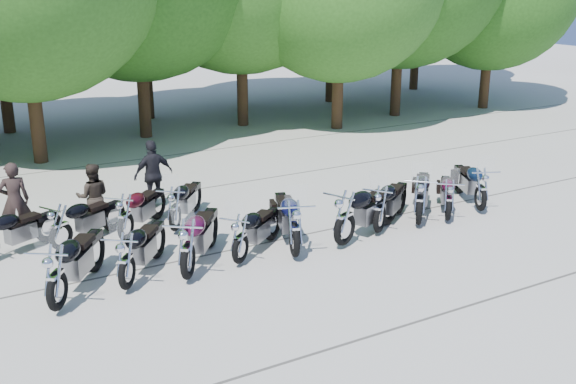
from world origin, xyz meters
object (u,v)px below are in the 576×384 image
motorcycle_5 (345,217)px  rider_2 (153,175)px  motorcycle_9 (481,188)px  motorcycle_11 (60,226)px  motorcycle_12 (125,216)px  motorcycle_13 (175,208)px  rider_0 (15,200)px  motorcycle_4 (295,227)px  rider_1 (93,197)px  motorcycle_8 (449,199)px  motorcycle_7 (420,199)px  motorcycle_1 (126,260)px  motorcycle_3 (240,238)px  motorcycle_2 (187,247)px  motorcycle_0 (56,276)px  motorcycle_6 (380,208)px

motorcycle_5 → rider_2: size_ratio=1.45×
motorcycle_9 → motorcycle_11: 10.01m
motorcycle_12 → motorcycle_13: motorcycle_12 is taller
motorcycle_11 → rider_0: 1.56m
motorcycle_4 → rider_1: 5.00m
motorcycle_12 → rider_0: 2.57m
motorcycle_8 → rider_1: bearing=12.8°
motorcycle_7 → motorcycle_11: bearing=24.1°
motorcycle_1 → motorcycle_4: size_ratio=0.90×
motorcycle_3 → motorcycle_8: 5.46m
motorcycle_2 → rider_0: (-2.47, 4.15, 0.17)m
motorcycle_8 → rider_0: size_ratio=1.20×
motorcycle_2 → motorcycle_3: (1.21, 0.19, -0.10)m
motorcycle_3 → rider_0: 5.41m
motorcycle_11 → motorcycle_13: motorcycle_13 is taller
motorcycle_2 → rider_0: size_ratio=1.43×
motorcycle_2 → motorcycle_9: (7.86, 0.15, -0.06)m
motorcycle_5 → motorcycle_8: 3.08m
motorcycle_12 → motorcycle_7: bearing=-156.9°
motorcycle_7 → motorcycle_12: 6.77m
motorcycle_2 → motorcycle_3: 1.23m
motorcycle_7 → motorcycle_11: (-7.67, 2.64, -0.10)m
motorcycle_1 → motorcycle_11: motorcycle_1 is taller
motorcycle_3 → motorcycle_13: (-0.49, 2.42, 0.01)m
motorcycle_9 → motorcycle_12: motorcycle_9 is taller
motorcycle_4 → motorcycle_9: 5.53m
motorcycle_9 → rider_1: size_ratio=1.45×
motorcycle_0 → motorcycle_13: motorcycle_0 is taller
rider_0 → rider_2: (3.39, 0.44, 0.01)m
motorcycle_7 → rider_1: 7.63m
motorcycle_12 → rider_2: bearing=-79.8°
motorcycle_4 → rider_0: rider_0 is taller
motorcycle_0 → motorcycle_8: bearing=-144.7°
motorcycle_5 → motorcycle_1: bearing=65.1°
motorcycle_3 → rider_1: rider_1 is taller
motorcycle_5 → motorcycle_3: bearing=61.5°
rider_2 → motorcycle_11: bearing=27.7°
motorcycle_8 → motorcycle_1: bearing=38.7°
motorcycle_5 → motorcycle_11: (-5.39, 2.85, -0.13)m
motorcycle_3 → motorcycle_8: (5.46, -0.17, -0.02)m
motorcycle_0 → motorcycle_13: bearing=-105.1°
motorcycle_6 → motorcycle_13: (-4.02, 2.42, -0.03)m
motorcycle_4 → motorcycle_6: (2.41, 0.26, -0.07)m
motorcycle_12 → motorcycle_3: bearing=168.8°
motorcycle_5 → motorcycle_6: size_ratio=1.12×
motorcycle_4 → motorcycle_13: motorcycle_4 is taller
motorcycle_6 → motorcycle_8: (1.93, -0.17, -0.05)m
rider_0 → rider_2: rider_2 is taller
motorcycle_7 → rider_1: (-6.68, 3.68, 0.10)m
motorcycle_1 → rider_0: bearing=-33.2°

